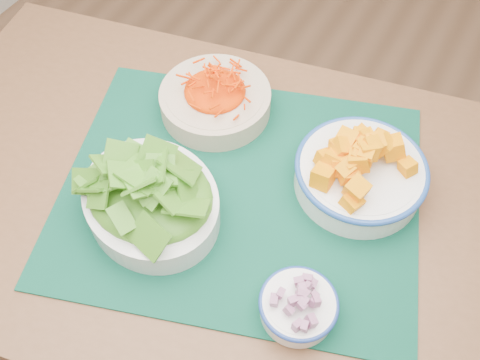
# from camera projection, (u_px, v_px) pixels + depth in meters

# --- Properties ---
(table) EXTENTS (1.21, 0.92, 0.75)m
(table) POSITION_uv_depth(u_px,v_px,m) (195.00, 218.00, 1.03)
(table) COLOR brown
(table) RESTS_ON ground
(placemat) EXTENTS (0.74, 0.67, 0.00)m
(placemat) POSITION_uv_depth(u_px,v_px,m) (240.00, 190.00, 0.93)
(placemat) COLOR black
(placemat) RESTS_ON table
(carrot_bowl) EXTENTS (0.25, 0.25, 0.08)m
(carrot_bowl) POSITION_uv_depth(u_px,v_px,m) (215.00, 96.00, 1.01)
(carrot_bowl) COLOR #C8B294
(carrot_bowl) RESTS_ON placemat
(squash_bowl) EXTENTS (0.29, 0.29, 0.11)m
(squash_bowl) POSITION_uv_depth(u_px,v_px,m) (362.00, 167.00, 0.90)
(squash_bowl) COLOR white
(squash_bowl) RESTS_ON placemat
(lettuce_bowl) EXTENTS (0.31, 0.29, 0.11)m
(lettuce_bowl) POSITION_uv_depth(u_px,v_px,m) (150.00, 195.00, 0.86)
(lettuce_bowl) COLOR silver
(lettuce_bowl) RESTS_ON placemat
(onion_bowl) EXTENTS (0.12, 0.12, 0.06)m
(onion_bowl) POSITION_uv_depth(u_px,v_px,m) (298.00, 305.00, 0.78)
(onion_bowl) COLOR white
(onion_bowl) RESTS_ON placemat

